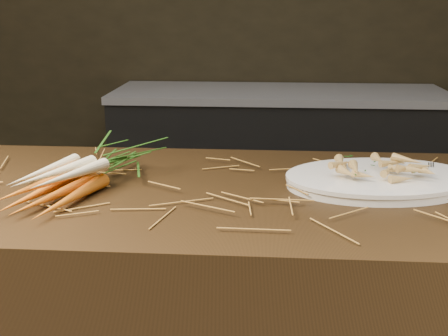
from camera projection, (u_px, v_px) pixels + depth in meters
name	position (u px, v px, depth m)	size (l,w,h in m)	color
back_counter	(278.00, 163.00, 3.20)	(1.82, 0.62, 0.84)	black
straw_bedding	(167.00, 183.00, 1.28)	(1.40, 0.60, 0.02)	#A16F2B
root_veg_bunch	(95.00, 166.00, 1.29)	(0.28, 0.48, 0.09)	#CC5B06
serving_platter	(379.00, 181.00, 1.29)	(0.43, 0.28, 0.02)	white
roasted_veg_heap	(380.00, 167.00, 1.28)	(0.21, 0.15, 0.05)	#AD7D46
serving_fork	(447.00, 176.00, 1.28)	(0.01, 0.16, 0.00)	silver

